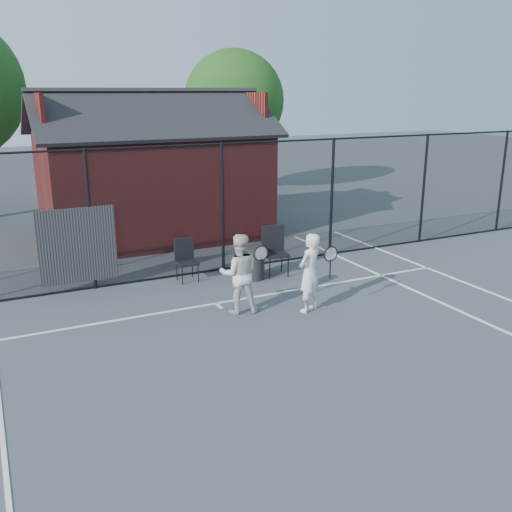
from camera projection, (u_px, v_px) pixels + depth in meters
name	position (u px, v px, depth m)	size (l,w,h in m)	color
ground	(288.00, 366.00, 8.87)	(80.00, 80.00, 0.00)	#444A4E
court_lines	(336.00, 407.00, 7.73)	(11.02, 18.00, 0.01)	white
fence	(168.00, 216.00, 12.65)	(22.04, 3.00, 3.00)	black
clubhouse	(153.00, 181.00, 16.40)	(6.50, 4.36, 4.19)	maroon
tree_right	(234.00, 101.00, 22.65)	(3.97, 3.97, 5.70)	#372716
player_front	(310.00, 273.00, 10.88)	(0.74, 0.61, 1.55)	white
player_back	(239.00, 274.00, 10.83)	(0.91, 0.78, 1.55)	silver
chair_left	(187.00, 261.00, 12.69)	(0.45, 0.47, 0.93)	black
chair_right	(276.00, 252.00, 13.07)	(0.53, 0.56, 1.11)	black
waste_bin	(253.00, 263.00, 12.88)	(0.50, 0.50, 0.74)	#262626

